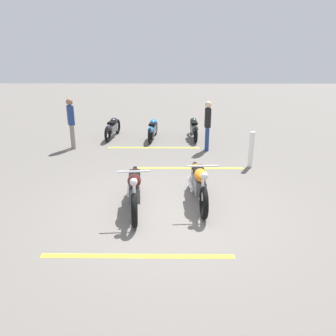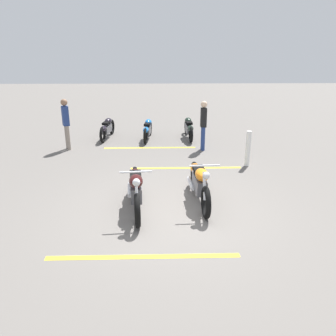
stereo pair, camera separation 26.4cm
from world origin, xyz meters
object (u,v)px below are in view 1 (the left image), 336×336
motorcycle_row_left (153,129)px  bystander_near_row (208,123)px  motorcycle_bright_foreground (199,182)px  bystander_secondary (71,121)px  motorcycle_row_center (112,128)px  bollard_post (251,149)px  motorcycle_row_far_left (194,128)px  motorcycle_dark_foreground (135,187)px

motorcycle_row_left → bystander_near_row: (-1.45, -1.93, 0.53)m
motorcycle_bright_foreground → bystander_secondary: bearing=-139.7°
motorcycle_row_center → bollard_post: (-3.38, -4.60, 0.11)m
motorcycle_row_far_left → bollard_post: bearing=-158.9°
motorcycle_bright_foreground → motorcycle_row_left: bearing=-169.3°
bystander_secondary → bollard_post: bearing=133.1°
motorcycle_bright_foreground → motorcycle_dark_foreground: (-0.34, 1.39, 0.00)m
motorcycle_row_left → bystander_near_row: bystander_near_row is taller
motorcycle_bright_foreground → bystander_near_row: bearing=169.0°
motorcycle_row_center → bollard_post: size_ratio=1.91×
motorcycle_bright_foreground → motorcycle_row_center: size_ratio=1.12×
motorcycle_row_far_left → bollard_post: bollard_post is taller
motorcycle_row_far_left → motorcycle_row_left: (-0.16, 1.58, -0.01)m
motorcycle_dark_foreground → bystander_secondary: (4.65, 2.64, 0.50)m
motorcycle_row_far_left → motorcycle_row_left: motorcycle_row_far_left is taller
motorcycle_dark_foreground → bystander_secondary: bystander_secondary is taller
motorcycle_dark_foreground → bollard_post: bollard_post is taller
bystander_near_row → bystander_secondary: bystander_secondary is taller
motorcycle_dark_foreground → motorcycle_row_center: (6.11, 1.52, -0.05)m
motorcycle_dark_foreground → motorcycle_row_far_left: size_ratio=1.10×
motorcycle_row_center → motorcycle_dark_foreground: bearing=-159.9°
bystander_secondary → motorcycle_bright_foreground: bearing=104.7°
bystander_near_row → bystander_secondary: bearing=175.8°
motorcycle_row_left → motorcycle_row_center: motorcycle_row_center is taller
motorcycle_bright_foreground → bollard_post: (2.39, -1.69, 0.06)m
motorcycle_row_far_left → motorcycle_bright_foreground: bearing=175.1°
bystander_near_row → motorcycle_row_center: bearing=152.9°
motorcycle_dark_foreground → bollard_post: bearing=126.3°
motorcycle_dark_foreground → bystander_secondary: bearing=-155.6°
bystander_near_row → bollard_post: 2.08m
motorcycle_dark_foreground → motorcycle_row_center: 6.30m
motorcycle_bright_foreground → motorcycle_dark_foreground: size_ratio=1.00×
motorcycle_dark_foreground → bystander_near_row: bystander_near_row is taller
motorcycle_bright_foreground → motorcycle_row_center: bearing=-156.1°
motorcycle_bright_foreground → motorcycle_dark_foreground: bearing=-79.0°
motorcycle_bright_foreground → motorcycle_row_left: size_ratio=1.14×
motorcycle_bright_foreground → motorcycle_row_center: 6.46m
motorcycle_dark_foreground → bollard_post: 4.12m
motorcycle_dark_foreground → motorcycle_row_left: (5.91, -0.06, -0.06)m
bollard_post → motorcycle_dark_foreground: bearing=131.6°
motorcycle_bright_foreground → motorcycle_row_left: 5.72m
bystander_secondary → motorcycle_row_far_left: bearing=169.9°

